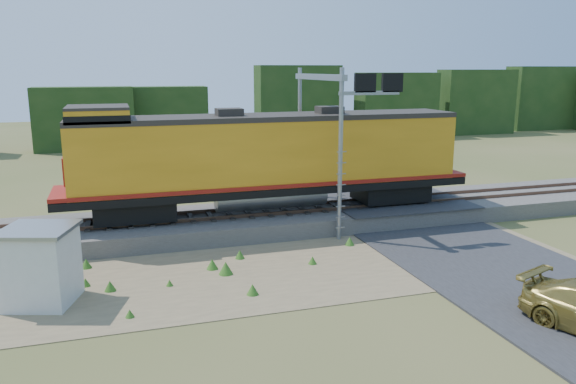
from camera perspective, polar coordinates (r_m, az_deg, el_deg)
name	(u,v)px	position (r m, az deg, el deg)	size (l,w,h in m)	color
ground	(307,269)	(21.79, 1.92, -7.84)	(140.00, 140.00, 0.00)	#475123
ballast	(266,220)	(27.13, -2.26, -2.85)	(70.00, 5.00, 0.80)	slate
rails	(266,210)	(27.01, -2.27, -1.87)	(70.00, 1.54, 0.16)	brown
dirt_shoulder	(253,270)	(21.70, -3.56, -7.90)	(26.00, 8.00, 0.03)	#8C7754
road	(454,245)	(25.43, 16.48, -5.15)	(7.00, 66.00, 0.86)	#38383A
tree_line_north	(182,114)	(57.85, -10.68, 7.78)	(130.00, 3.00, 6.50)	#193513
weed_clumps	(216,278)	(21.05, -7.30, -8.68)	(15.00, 6.20, 0.56)	#376C1E
locomotive	(265,158)	(26.49, -2.35, 3.52)	(19.54, 2.98, 5.04)	black
shed	(41,265)	(20.01, -23.83, -6.84)	(2.73, 2.73, 2.58)	silver
signal_gantry	(332,110)	(26.55, 4.45, 8.32)	(3.01, 6.20, 7.59)	gray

